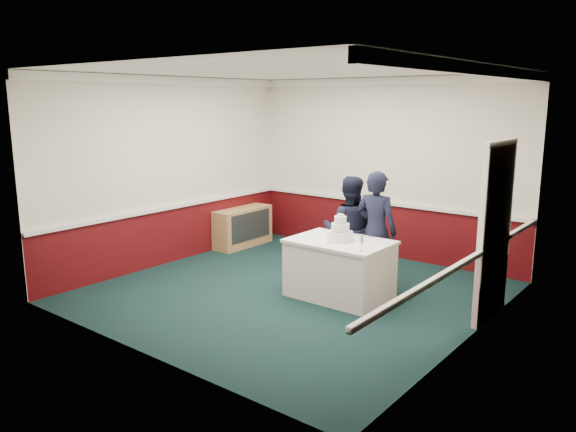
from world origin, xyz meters
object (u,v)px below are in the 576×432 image
Objects in this scene: champagne_flute at (362,240)px; person_man at (349,230)px; sideboard at (243,227)px; wedding_cake at (340,232)px; cake_knife at (330,243)px; person_woman at (376,231)px; cake_table at (339,268)px.

champagne_flute is 0.13× the size of person_man.
sideboard is 0.77× the size of person_man.
cake_knife is at bearing -98.53° from wedding_cake.
person_man is (-0.26, 0.64, -0.12)m from wedding_cake.
sideboard is 3.74m from champagne_flute.
person_woman is (0.47, -0.05, 0.06)m from person_man.
cake_table is at bearing -90.00° from wedding_cake.
person_woman is at bearing 65.64° from cake_knife.
person_woman reaches higher than cake_knife.
cake_table is 0.79m from person_man.
champagne_flute is (0.50, -0.28, 0.03)m from wedding_cake.
person_man is at bearing -12.10° from sideboard.
cake_table is 0.50m from wedding_cake.
wedding_cake is 0.57m from champagne_flute.
wedding_cake is 0.23× the size of person_man.
champagne_flute is at bearing -16.05° from cake_knife.
champagne_flute is at bearing -29.25° from cake_table.
cake_knife reaches higher than cake_table.
wedding_cake reaches higher than cake_knife.
person_woman is (-0.29, 0.86, -0.08)m from champagne_flute.
sideboard is at bearing -41.21° from person_man.
cake_knife is 0.87m from person_man.
cake_knife is at bearing 76.32° from person_man.
wedding_cake is at bearing 74.00° from cake_knife.
cake_knife is (-0.03, -0.20, 0.39)m from cake_table.
cake_knife is at bearing -98.53° from cake_table.
cake_table is 0.84× the size of person_man.
person_man is 0.48m from person_woman.
wedding_cake is (2.89, -1.20, 0.55)m from sideboard.
person_woman reaches higher than sideboard.
wedding_cake is at bearing 150.75° from champagne_flute.
cake_table is at bearing 74.00° from cake_knife.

